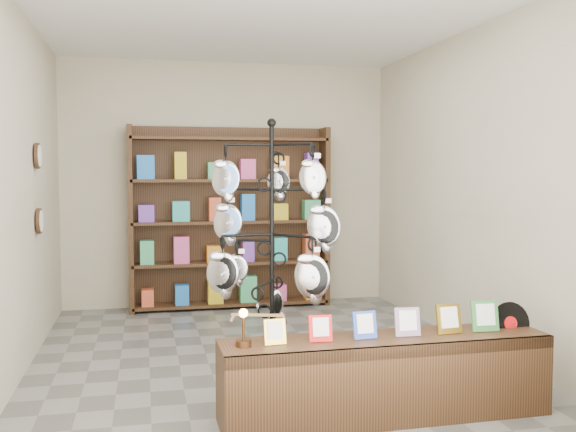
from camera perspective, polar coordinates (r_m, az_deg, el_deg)
The scene contains 6 objects.
ground at distance 5.78m, azimuth -2.00°, elevation -12.66°, with size 5.00×5.00×0.00m, color slate.
room_envelope at distance 5.55m, azimuth -2.04°, elevation 5.99°, with size 5.00×5.00×5.00m.
display_tree at distance 4.78m, azimuth -1.45°, elevation -1.68°, with size 1.11×1.11×2.05m.
front_shelf at distance 4.48m, azimuth 8.67°, elevation -13.96°, with size 2.24×0.48×0.79m.
back_shelving at distance 7.84m, azimuth -5.13°, elevation -0.65°, with size 2.42×0.36×2.20m.
wall_clocks at distance 6.32m, azimuth -21.30°, elevation 2.29°, with size 0.03×0.24×0.84m.
Camera 1 is at (-1.03, -5.45, 1.65)m, focal length 40.00 mm.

